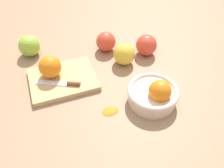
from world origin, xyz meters
TOP-DOWN VIEW (x-y plane):
  - ground_plane at (0.00, 0.00)m, footprint 2.40×2.40m
  - bowl at (-0.20, 0.15)m, footprint 0.17×0.17m
  - cutting_board at (0.09, 0.02)m, footprint 0.26×0.22m
  - orange_on_board at (0.13, -0.00)m, footprint 0.08×0.08m
  - knife at (0.08, 0.05)m, footprint 0.15×0.05m
  - apple_front_right at (0.22, -0.16)m, footprint 0.08×0.08m
  - apple_front_left at (-0.14, -0.06)m, footprint 0.08×0.08m
  - apple_front_left_2 at (-0.08, -0.15)m, footprint 0.08×0.08m
  - apple_front_left_3 at (-0.24, -0.10)m, footprint 0.08×0.08m
  - citrus_peel at (-0.06, 0.18)m, footprint 0.06×0.05m

SIDE VIEW (x-z plane):
  - ground_plane at x=0.00m, z-range 0.00..0.00m
  - citrus_peel at x=-0.06m, z-range 0.00..0.01m
  - cutting_board at x=0.09m, z-range 0.00..0.02m
  - knife at x=0.08m, z-range 0.02..0.03m
  - bowl at x=-0.20m, z-range -0.01..0.08m
  - apple_front_left_2 at x=-0.08m, z-range 0.00..0.08m
  - apple_front_left at x=-0.14m, z-range 0.00..0.08m
  - apple_front_left_3 at x=-0.24m, z-range 0.00..0.08m
  - apple_front_right at x=0.22m, z-range 0.00..0.08m
  - orange_on_board at x=0.13m, z-range 0.02..0.10m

